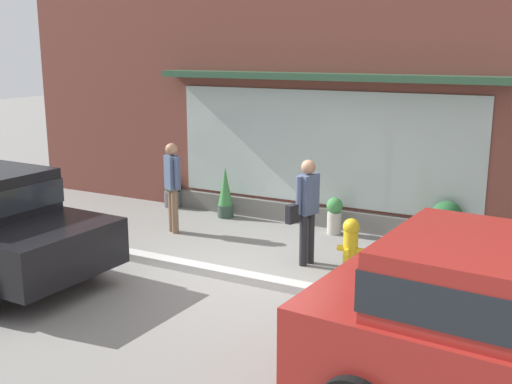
{
  "coord_description": "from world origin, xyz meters",
  "views": [
    {
      "loc": [
        4.3,
        -7.48,
        3.25
      ],
      "look_at": [
        -0.38,
        1.2,
        0.96
      ],
      "focal_mm": 43.5,
      "sensor_mm": 36.0,
      "label": 1
    }
  ],
  "objects_px": {
    "pedestrian_with_handbag": "(306,205)",
    "potted_plant_window_center": "(446,221)",
    "pedestrian_passerby": "(172,181)",
    "potted_plant_low_front": "(334,214)",
    "fire_hydrant": "(350,247)",
    "potted_plant_corner_tall": "(173,192)",
    "potted_plant_window_right": "(225,193)"
  },
  "relations": [
    {
      "from": "pedestrian_passerby",
      "to": "potted_plant_corner_tall",
      "type": "distance_m",
      "value": 1.99
    },
    {
      "from": "potted_plant_window_right",
      "to": "potted_plant_low_front",
      "type": "distance_m",
      "value": 2.31
    },
    {
      "from": "potted_plant_window_center",
      "to": "potted_plant_window_right",
      "type": "height_order",
      "value": "potted_plant_window_right"
    },
    {
      "from": "pedestrian_passerby",
      "to": "fire_hydrant",
      "type": "bearing_deg",
      "value": -159.1
    },
    {
      "from": "pedestrian_passerby",
      "to": "potted_plant_window_center",
      "type": "relative_size",
      "value": 2.07
    },
    {
      "from": "potted_plant_corner_tall",
      "to": "potted_plant_window_right",
      "type": "xyz_separation_m",
      "value": [
        1.4,
        -0.19,
        0.17
      ]
    },
    {
      "from": "pedestrian_passerby",
      "to": "potted_plant_low_front",
      "type": "height_order",
      "value": "pedestrian_passerby"
    },
    {
      "from": "pedestrian_passerby",
      "to": "potted_plant_low_front",
      "type": "xyz_separation_m",
      "value": [
        2.6,
        1.29,
        -0.59
      ]
    },
    {
      "from": "fire_hydrant",
      "to": "potted_plant_corner_tall",
      "type": "height_order",
      "value": "fire_hydrant"
    },
    {
      "from": "fire_hydrant",
      "to": "potted_plant_window_center",
      "type": "height_order",
      "value": "fire_hydrant"
    },
    {
      "from": "potted_plant_window_center",
      "to": "potted_plant_corner_tall",
      "type": "xyz_separation_m",
      "value": [
        -5.62,
        0.05,
        -0.13
      ]
    },
    {
      "from": "pedestrian_with_handbag",
      "to": "potted_plant_low_front",
      "type": "xyz_separation_m",
      "value": [
        -0.21,
        1.74,
        -0.59
      ]
    },
    {
      "from": "pedestrian_passerby",
      "to": "pedestrian_with_handbag",
      "type": "bearing_deg",
      "value": -159.12
    },
    {
      "from": "pedestrian_passerby",
      "to": "potted_plant_corner_tall",
      "type": "xyz_separation_m",
      "value": [
        -1.11,
        1.52,
        -0.63
      ]
    },
    {
      "from": "fire_hydrant",
      "to": "potted_plant_low_front",
      "type": "distance_m",
      "value": 2.11
    },
    {
      "from": "potted_plant_window_center",
      "to": "potted_plant_corner_tall",
      "type": "relative_size",
      "value": 1.24
    },
    {
      "from": "potted_plant_corner_tall",
      "to": "potted_plant_low_front",
      "type": "xyz_separation_m",
      "value": [
        3.71,
        -0.23,
        0.04
      ]
    },
    {
      "from": "potted_plant_window_center",
      "to": "potted_plant_window_right",
      "type": "relative_size",
      "value": 0.78
    },
    {
      "from": "fire_hydrant",
      "to": "potted_plant_low_front",
      "type": "xyz_separation_m",
      "value": [
        -0.97,
        1.87,
        -0.08
      ]
    },
    {
      "from": "potted_plant_window_center",
      "to": "potted_plant_low_front",
      "type": "relative_size",
      "value": 1.18
    },
    {
      "from": "pedestrian_passerby",
      "to": "potted_plant_window_right",
      "type": "xyz_separation_m",
      "value": [
        0.29,
        1.33,
        -0.46
      ]
    },
    {
      "from": "potted_plant_corner_tall",
      "to": "potted_plant_low_front",
      "type": "height_order",
      "value": "potted_plant_low_front"
    },
    {
      "from": "pedestrian_passerby",
      "to": "potted_plant_corner_tall",
      "type": "height_order",
      "value": "pedestrian_passerby"
    },
    {
      "from": "pedestrian_with_handbag",
      "to": "pedestrian_passerby",
      "type": "xyz_separation_m",
      "value": [
        -2.81,
        0.46,
        -0.01
      ]
    },
    {
      "from": "potted_plant_low_front",
      "to": "potted_plant_window_right",
      "type": "bearing_deg",
      "value": 178.92
    },
    {
      "from": "potted_plant_low_front",
      "to": "pedestrian_passerby",
      "type": "bearing_deg",
      "value": -153.64
    },
    {
      "from": "pedestrian_with_handbag",
      "to": "potted_plant_window_center",
      "type": "distance_m",
      "value": 2.62
    },
    {
      "from": "potted_plant_corner_tall",
      "to": "pedestrian_with_handbag",
      "type": "bearing_deg",
      "value": -26.78
    },
    {
      "from": "potted_plant_low_front",
      "to": "pedestrian_with_handbag",
      "type": "bearing_deg",
      "value": -83.06
    },
    {
      "from": "pedestrian_with_handbag",
      "to": "potted_plant_corner_tall",
      "type": "relative_size",
      "value": 2.59
    },
    {
      "from": "potted_plant_window_center",
      "to": "pedestrian_with_handbag",
      "type": "bearing_deg",
      "value": -131.37
    },
    {
      "from": "potted_plant_window_center",
      "to": "potted_plant_corner_tall",
      "type": "bearing_deg",
      "value": 179.54
    }
  ]
}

